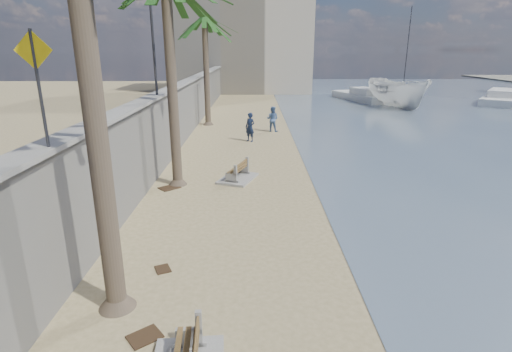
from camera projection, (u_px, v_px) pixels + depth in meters
name	position (u px, v px, depth m)	size (l,w,h in m)	color
ground_plane	(282.00, 333.00, 8.28)	(140.00, 140.00, 0.00)	tan
seawall	(185.00, 110.00, 26.80)	(0.45, 70.00, 3.50)	gray
wall_cap	(184.00, 83.00, 26.25)	(0.80, 70.00, 0.12)	gray
end_building	(244.00, 39.00, 55.73)	(18.00, 12.00, 14.00)	#B7AA93
bench_far	(238.00, 172.00, 17.93)	(1.92, 2.29, 0.82)	gray
palm_back	(204.00, 18.00, 28.90)	(5.00, 5.00, 8.83)	brown
pedestrian_sign	(37.00, 73.00, 8.13)	(0.78, 0.07, 2.40)	#2D2D33
streetlight	(152.00, 25.00, 17.69)	(0.28, 0.28, 5.12)	#2D2D33
person_a	(250.00, 125.00, 25.27)	(0.76, 0.51, 2.11)	#131D36
person_b	(272.00, 118.00, 28.41)	(0.96, 0.74, 1.99)	#4A6799
boat_cruiser	(398.00, 92.00, 40.54)	(3.34, 3.44, 3.93)	silver
yacht_near	(504.00, 99.00, 44.85)	(12.56, 3.52, 1.50)	silver
yacht_far	(359.00, 97.00, 46.36)	(8.80, 2.46, 1.50)	silver
sailboat_west	(403.00, 88.00, 57.49)	(5.18, 5.69, 11.42)	silver
debris_b	(145.00, 337.00, 8.14)	(0.64, 0.51, 0.03)	#382616
debris_c	(169.00, 188.00, 16.94)	(0.80, 0.64, 0.03)	#382616
debris_d	(163.00, 269.00, 10.65)	(0.46, 0.37, 0.03)	#382616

